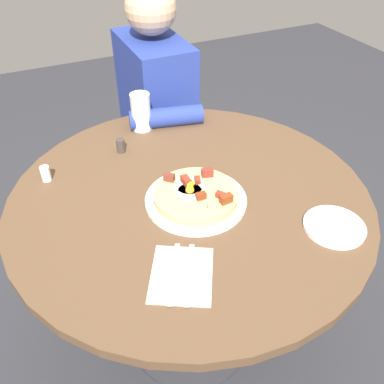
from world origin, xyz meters
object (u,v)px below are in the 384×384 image
breakfast_pizza (194,194)px  knife (174,273)px  pizza_plate (194,200)px  pepper_shaker (121,146)px  fork (189,274)px  dining_table (190,235)px  bread_plate (334,227)px  water_glass (141,112)px  person_seated (158,136)px  salt_shaker (46,174)px

breakfast_pizza → knife: (0.22, -0.15, -0.02)m
pizza_plate → pepper_shaker: bearing=-162.1°
pizza_plate → fork: pizza_plate is taller
dining_table → bread_plate: bearing=44.1°
pepper_shaker → water_glass: bearing=135.0°
pepper_shaker → person_seated: bearing=144.7°
salt_shaker → pepper_shaker: 0.25m
pizza_plate → bread_plate: bearing=48.9°
dining_table → water_glass: bearing=-179.8°
bread_plate → knife: bearing=-94.3°
pizza_plate → breakfast_pizza: bearing=158.7°
water_glass → pepper_shaker: size_ratio=2.87×
person_seated → breakfast_pizza: bearing=-12.4°
person_seated → salt_shaker: (0.42, -0.51, 0.23)m
dining_table → salt_shaker: (-0.24, -0.36, 0.19)m
person_seated → breakfast_pizza: 0.75m
salt_shaker → fork: bearing=24.6°
person_seated → fork: person_seated is taller
bread_plate → salt_shaker: 0.83m
knife → water_glass: water_glass is taller
person_seated → pepper_shaker: size_ratio=24.75×
dining_table → person_seated: person_seated is taller
breakfast_pizza → salt_shaker: size_ratio=5.02×
person_seated → bread_plate: person_seated is taller
salt_shaker → pepper_shaker: bearing=102.6°
breakfast_pizza → dining_table: bearing=174.7°
fork → knife: 0.04m
knife → person_seated: bearing=10.3°
pizza_plate → water_glass: water_glass is taller
dining_table → salt_shaker: salt_shaker is taller
breakfast_pizza → pepper_shaker: (-0.33, -0.11, -0.00)m
fork → salt_shaker: size_ratio=3.85×
breakfast_pizza → bread_plate: size_ratio=1.47×
bread_plate → salt_shaker: size_ratio=3.41×
person_seated → salt_shaker: bearing=-50.1°
bread_plate → dining_table: bearing=-135.9°
water_glass → salt_shaker: 0.40m
pizza_plate → water_glass: bearing=179.6°
pizza_plate → salt_shaker: bearing=-128.0°
breakfast_pizza → pizza_plate: bearing=-21.3°
breakfast_pizza → pepper_shaker: breakfast_pizza is taller
person_seated → breakfast_pizza: (0.70, -0.15, 0.24)m
dining_table → pepper_shaker: bearing=-159.0°
dining_table → person_seated: bearing=167.2°
pizza_plate → pepper_shaker: pepper_shaker is taller
bread_plate → fork: bearing=-92.2°
person_seated → pepper_shaker: person_seated is taller
pizza_plate → knife: size_ratio=1.57×
pizza_plate → knife: bearing=-35.6°
water_glass → bread_plate: bearing=22.1°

